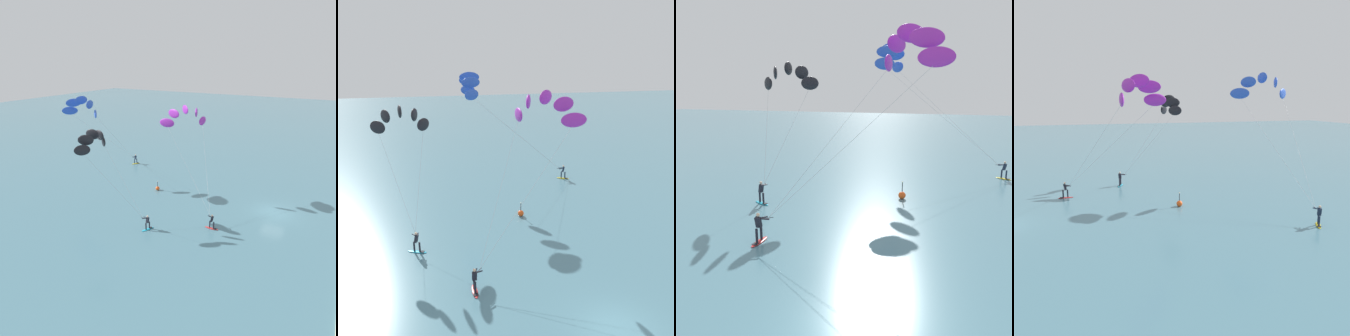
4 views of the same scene
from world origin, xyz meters
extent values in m
plane|color=slate|center=(0.00, 0.00, 0.00)|extent=(240.00, 240.00, 0.00)
ellipsoid|color=red|center=(-7.09, 5.20, 0.04)|extent=(0.36, 1.50, 0.08)
cube|color=black|center=(-7.09, 4.79, 0.09)|extent=(0.29, 0.28, 0.02)
cylinder|color=black|center=(-7.09, 5.42, 0.47)|extent=(0.14, 0.14, 0.78)
cylinder|color=black|center=(-7.09, 4.98, 0.47)|extent=(0.14, 0.14, 0.78)
cube|color=black|center=(-7.09, 5.20, 1.16)|extent=(0.30, 0.32, 0.63)
sphere|color=beige|center=(-7.09, 5.20, 1.58)|extent=(0.20, 0.20, 0.20)
cylinder|color=black|center=(-6.70, 5.59, 1.31)|extent=(0.41, 0.41, 0.03)
cylinder|color=black|center=(-6.97, 5.47, 1.34)|extent=(0.32, 0.59, 0.15)
cylinder|color=black|center=(-6.82, 5.32, 1.34)|extent=(0.59, 0.32, 0.15)
ellipsoid|color=purple|center=(1.34, 10.27, 9.85)|extent=(2.05, 0.32, 1.10)
ellipsoid|color=purple|center=(0.72, 10.89, 10.96)|extent=(2.02, 1.08, 1.10)
ellipsoid|color=purple|center=(-0.33, 11.94, 11.39)|extent=(1.68, 1.67, 1.10)
ellipsoid|color=purple|center=(-1.37, 12.99, 10.96)|extent=(1.08, 2.02, 1.10)
ellipsoid|color=purple|center=(-1.99, 13.61, 9.85)|extent=(0.32, 2.05, 1.10)
cylinder|color=#B2B2B7|center=(-2.68, 7.93, 5.43)|extent=(8.05, 4.70, 8.25)
cylinder|color=#B2B2B7|center=(-4.34, 9.60, 5.43)|extent=(4.73, 8.04, 8.25)
ellipsoid|color=#23ADD1|center=(-10.61, 11.12, 0.04)|extent=(1.52, 0.94, 0.08)
cube|color=black|center=(-10.23, 10.95, 0.09)|extent=(0.37, 0.38, 0.02)
cylinder|color=black|center=(-10.81, 11.21, 0.47)|extent=(0.14, 0.14, 0.78)
cylinder|color=black|center=(-10.41, 11.03, 0.47)|extent=(0.14, 0.14, 0.78)
cube|color=black|center=(-10.61, 11.12, 1.16)|extent=(0.41, 0.40, 0.63)
sphere|color=beige|center=(-10.61, 11.12, 1.58)|extent=(0.20, 0.20, 0.20)
cylinder|color=black|center=(-10.67, 11.67, 1.31)|extent=(0.09, 0.55, 0.03)
cylinder|color=black|center=(-10.75, 11.38, 1.34)|extent=(0.36, 0.57, 0.15)
cylinder|color=black|center=(-10.53, 11.41, 1.34)|extent=(0.25, 0.60, 0.15)
ellipsoid|color=black|center=(-9.45, 17.48, 8.69)|extent=(1.27, 1.48, 1.10)
ellipsoid|color=black|center=(-10.14, 17.41, 9.57)|extent=(0.76, 1.66, 1.10)
ellipsoid|color=black|center=(-11.31, 17.27, 9.91)|extent=(0.50, 1.66, 1.10)
ellipsoid|color=black|center=(-12.48, 17.14, 9.57)|extent=(1.07, 1.58, 1.10)
ellipsoid|color=black|center=(-13.17, 17.06, 8.69)|extent=(1.48, 1.27, 1.10)
cylinder|color=#B2B2B7|center=(-10.06, 14.58, 4.85)|extent=(1.24, 5.83, 7.09)
cylinder|color=#B2B2B7|center=(-11.92, 14.36, 4.85)|extent=(2.52, 5.41, 7.09)
ellipsoid|color=yellow|center=(6.80, 24.86, 0.04)|extent=(1.48, 1.06, 0.08)
cube|color=black|center=(7.16, 24.65, 0.09)|extent=(0.39, 0.39, 0.02)
cylinder|color=#192338|center=(6.61, 24.97, 0.47)|extent=(0.14, 0.14, 0.78)
cylinder|color=#192338|center=(7.00, 24.75, 0.47)|extent=(0.14, 0.14, 0.78)
cube|color=#192338|center=(6.80, 24.86, 1.16)|extent=(0.43, 0.42, 0.63)
sphere|color=beige|center=(6.80, 24.86, 1.58)|extent=(0.20, 0.20, 0.20)
cylinder|color=black|center=(6.26, 24.89, 1.31)|extent=(0.55, 0.06, 0.03)
cylinder|color=#192338|center=(6.52, 24.76, 1.34)|extent=(0.60, 0.28, 0.15)
cylinder|color=#192338|center=(6.54, 24.98, 1.34)|extent=(0.58, 0.34, 0.15)
ellipsoid|color=blue|center=(-4.07, 27.94, 10.52)|extent=(1.66, 1.81, 1.10)
ellipsoid|color=blue|center=(-4.12, 27.03, 11.67)|extent=(2.07, 1.22, 1.10)
ellipsoid|color=blue|center=(-4.21, 25.48, 12.12)|extent=(2.15, 0.44, 1.10)
ellipsoid|color=blue|center=(-4.30, 23.93, 11.67)|extent=(2.12, 1.01, 1.10)
ellipsoid|color=blue|center=(-4.35, 23.03, 10.52)|extent=(1.81, 1.66, 1.10)
cylinder|color=#B2B2B7|center=(1.09, 26.41, 5.76)|extent=(10.34, 3.06, 8.92)
cylinder|color=#B2B2B7|center=(0.95, 23.96, 5.76)|extent=(10.62, 1.88, 8.92)
sphere|color=#EA5119|center=(-1.12, 15.61, 0.28)|extent=(0.56, 0.56, 0.56)
cylinder|color=#262628|center=(-1.12, 15.61, 0.91)|extent=(0.06, 0.06, 0.70)
sphere|color=#F2F2CC|center=(-1.12, 15.61, 1.32)|extent=(0.12, 0.12, 0.12)
camera|label=1|loc=(-34.69, -4.88, 17.35)|focal=32.79mm
camera|label=2|loc=(-9.89, -14.91, 14.56)|focal=39.58mm
camera|label=3|loc=(3.05, -10.14, 8.04)|focal=37.61mm
camera|label=4|loc=(27.99, 7.27, 9.75)|focal=35.89mm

